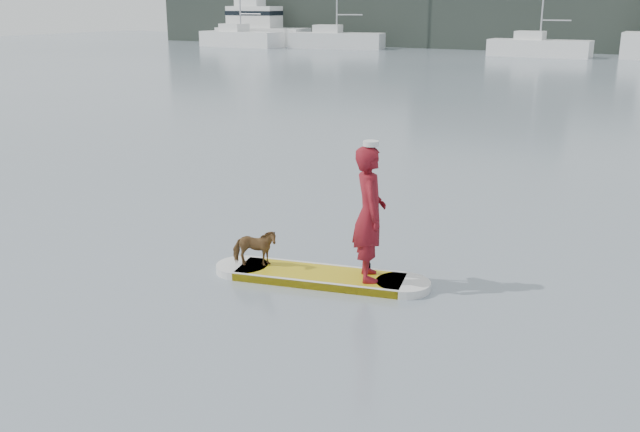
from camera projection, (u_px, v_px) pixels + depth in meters
The scene contains 11 objects.
ground at pixel (250, 190), 15.73m from camera, with size 140.00×140.00×0.00m, color slate.
paddleboard at pixel (320, 276), 10.61m from camera, with size 3.24×1.34×0.12m.
paddler at pixel (370, 214), 10.12m from camera, with size 0.71×0.47×1.95m, color maroon.
white_cap at pixel (371, 143), 9.83m from camera, with size 0.22×0.22×0.07m, color silver.
dog at pixel (254, 248), 10.79m from camera, with size 0.31×0.68×0.58m, color brown.
paddle at pixel (368, 229), 10.43m from camera, with size 0.10×0.30×2.00m.
sailboat_a at pixel (240, 38), 66.73m from camera, with size 8.38×3.26×11.89m.
sailboat_b at pixel (336, 39), 64.39m from camera, with size 8.80×4.11×12.58m.
sailboat_d at pixel (538, 46), 54.55m from camera, with size 7.60×2.37×11.19m.
motor_yacht_b at pixel (259, 27), 69.40m from camera, with size 9.22×3.36×6.03m.
shore_mass at pixel (609, 15), 59.32m from camera, with size 90.00×6.00×6.00m, color black.
Camera 1 is at (8.71, -12.59, 3.97)m, focal length 40.00 mm.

